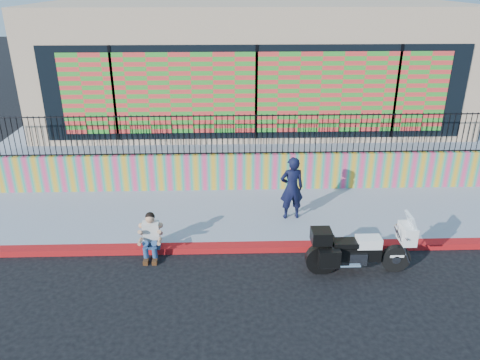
{
  "coord_description": "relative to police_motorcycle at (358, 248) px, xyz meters",
  "views": [
    {
      "loc": [
        -0.91,
        -9.6,
        6.0
      ],
      "look_at": [
        -0.57,
        1.2,
        1.31
      ],
      "focal_mm": 35.0,
      "sensor_mm": 36.0,
      "label": 1
    }
  ],
  "objects": [
    {
      "name": "police_motorcycle",
      "position": [
        0.0,
        0.0,
        0.0
      ],
      "size": [
        2.28,
        0.75,
        1.42
      ],
      "color": "black",
      "rests_on": "ground"
    },
    {
      "name": "ground",
      "position": [
        -1.93,
        0.96,
        -0.59
      ],
      "size": [
        90.0,
        90.0,
        0.0
      ],
      "primitive_type": "plane",
      "color": "black",
      "rests_on": "ground"
    },
    {
      "name": "police_officer",
      "position": [
        -1.15,
        2.32,
        0.41
      ],
      "size": [
        0.66,
        0.47,
        1.7
      ],
      "primitive_type": "imported",
      "rotation": [
        0.0,
        0.0,
        3.25
      ],
      "color": "black",
      "rests_on": "sidewalk"
    },
    {
      "name": "elevated_platform",
      "position": [
        -1.93,
        9.31,
        0.03
      ],
      "size": [
        16.0,
        10.0,
        1.25
      ],
      "primitive_type": "cube",
      "color": "gray",
      "rests_on": "ground"
    },
    {
      "name": "mural_wall",
      "position": [
        -1.93,
        4.21,
        0.11
      ],
      "size": [
        16.0,
        0.2,
        1.1
      ],
      "primitive_type": "cube",
      "color": "#E43C71",
      "rests_on": "sidewalk"
    },
    {
      "name": "seated_man",
      "position": [
        -4.6,
        0.74,
        -0.14
      ],
      "size": [
        0.54,
        0.71,
        1.06
      ],
      "color": "navy",
      "rests_on": "ground"
    },
    {
      "name": "red_curb",
      "position": [
        -1.93,
        0.96,
        -0.52
      ],
      "size": [
        16.0,
        0.3,
        0.15
      ],
      "primitive_type": "cube",
      "color": "#9F0B1A",
      "rests_on": "ground"
    },
    {
      "name": "storefront_building",
      "position": [
        -1.93,
        9.09,
        2.65
      ],
      "size": [
        14.0,
        8.06,
        4.0
      ],
      "color": "tan",
      "rests_on": "elevated_platform"
    },
    {
      "name": "sidewalk",
      "position": [
        -1.93,
        2.61,
        -0.52
      ],
      "size": [
        16.0,
        3.0,
        0.15
      ],
      "primitive_type": "cube",
      "color": "gray",
      "rests_on": "ground"
    },
    {
      "name": "metal_fence",
      "position": [
        -1.93,
        4.21,
        1.26
      ],
      "size": [
        15.8,
        0.04,
        1.2
      ],
      "primitive_type": null,
      "color": "black",
      "rests_on": "mural_wall"
    }
  ]
}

